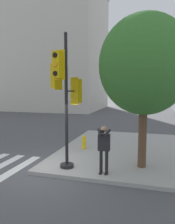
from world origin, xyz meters
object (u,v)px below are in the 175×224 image
person_photographer (104,145)px  fire_hydrant (84,142)px  traffic_signal_pole (65,91)px  street_tree (144,65)px

person_photographer → fire_hydrant: person_photographer is taller
person_photographer → fire_hydrant: 3.28m
traffic_signal_pole → street_tree: bearing=16.0°
traffic_signal_pole → person_photographer: bearing=-8.9°
person_photographer → street_tree: size_ratio=0.30×
person_photographer → street_tree: bearing=39.8°
traffic_signal_pole → street_tree: street_tree is taller
fire_hydrant → street_tree: bearing=-32.1°
traffic_signal_pole → fire_hydrant: 3.60m
traffic_signal_pole → street_tree: (2.77, 0.80, 0.90)m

